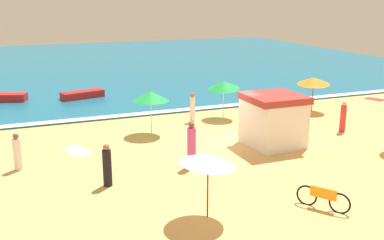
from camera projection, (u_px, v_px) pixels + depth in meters
ground_plane at (225, 141)px, 22.01m from camera, size 60.00×60.00×0.00m
ocean_water at (108, 64)px, 47.12m from camera, size 60.00×44.00×0.10m
wave_breaker_foam at (180, 110)px, 27.63m from camera, size 57.00×0.70×0.01m
lifeguard_cabana at (273, 120)px, 21.10m from camera, size 2.54×2.55×2.43m
beach_umbrella_1 at (314, 81)px, 27.34m from camera, size 2.73×2.73×2.15m
beach_umbrella_2 at (151, 96)px, 22.70m from camera, size 2.20×2.20×2.22m
beach_umbrella_4 at (208, 159)px, 13.92m from camera, size 2.05×2.03×2.24m
beach_umbrella_7 at (224, 85)px, 25.76m from camera, size 2.57×2.56×2.25m
parked_bicycle at (323, 198)px, 14.90m from camera, size 1.08×1.54×0.76m
beachgoer_0 at (17, 153)px, 18.20m from camera, size 0.45×0.45×1.53m
beachgoer_1 at (267, 108)px, 24.94m from camera, size 0.43×0.43×1.76m
beachgoer_2 at (192, 146)px, 18.48m from camera, size 0.48×0.48×1.90m
beachgoer_3 at (343, 117)px, 23.37m from camera, size 0.42×0.42×1.60m
beachgoer_4 at (107, 166)px, 16.63m from camera, size 0.45×0.45×1.62m
beachgoer_6 at (193, 108)px, 25.24m from camera, size 0.39×0.39×1.64m
beach_towel_0 at (77, 151)px, 20.59m from camera, size 1.28×1.87×0.01m
beach_towel_1 at (374, 99)px, 30.97m from camera, size 1.25×1.45×0.01m
small_boat_1 at (83, 94)px, 30.94m from camera, size 3.00×1.68×0.46m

